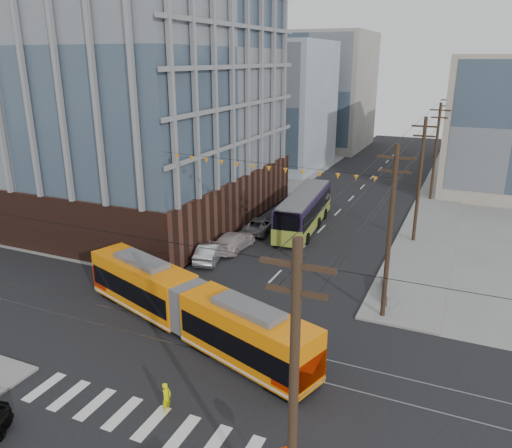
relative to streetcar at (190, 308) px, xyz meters
The scene contains 14 objects.
ground 4.96m from the streetcar, 70.74° to the right, with size 160.00×160.00×0.00m, color slate.
office_building 30.39m from the streetcar, 137.73° to the left, with size 30.00×25.00×28.60m, color #381E16.
bg_bldg_nw_near 50.57m from the streetcar, 108.00° to the left, with size 18.00×16.00×18.00m, color #8C99A5.
bg_bldg_ne_near 47.41m from the streetcar, 68.09° to the left, with size 14.00×14.00×16.00m, color gray.
bg_bldg_nw_far 69.23m from the streetcar, 100.45° to the left, with size 16.00×18.00×20.00m, color gray.
utility_pole_near 14.95m from the streetcar, 46.02° to the right, with size 0.30×0.30×11.00m, color black.
utility_pole_far 52.70m from the streetcar, 78.99° to the left, with size 0.30×0.30×11.00m, color black.
streetcar is the anchor object (origin of this frame).
city_bus 21.18m from the streetcar, 90.38° to the left, with size 2.72×12.54×3.55m, color #1F1331, non-canonical shape.
parked_car_silver 11.37m from the streetcar, 113.11° to the left, with size 1.61×4.62×1.52m, color #A8ACB1.
parked_car_white 13.95m from the streetcar, 105.86° to the left, with size 2.13×5.23×1.52m, color #B5A7A7.
parked_car_grey 18.86m from the streetcar, 100.81° to the left, with size 2.31×5.02×1.39m, color #5C5D5D.
pedestrian 6.99m from the streetcar, 68.32° to the right, with size 0.55×0.36×1.52m, color #DCDC05.
jersey_barrier 13.88m from the streetcar, 44.59° to the left, with size 0.85×3.80×0.76m, color gray.
Camera 1 is at (12.54, -17.93, 15.57)m, focal length 35.00 mm.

